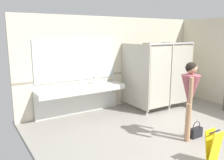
{
  "coord_description": "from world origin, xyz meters",
  "views": [
    {
      "loc": [
        -4.11,
        -3.13,
        2.31
      ],
      "look_at": [
        -1.25,
        1.42,
        1.23
      ],
      "focal_mm": 37.56,
      "sensor_mm": 36.0,
      "label": 1
    }
  ],
  "objects_px": {
    "soap_dispenser": "(94,81)",
    "wet_floor_sign": "(213,147)",
    "handbag": "(196,132)",
    "person_standing": "(190,91)"
  },
  "relations": [
    {
      "from": "soap_dispenser",
      "to": "handbag",
      "type": "bearing_deg",
      "value": -69.04
    },
    {
      "from": "person_standing",
      "to": "soap_dispenser",
      "type": "xyz_separation_m",
      "value": [
        -0.83,
        2.81,
        -0.18
      ]
    },
    {
      "from": "person_standing",
      "to": "wet_floor_sign",
      "type": "relative_size",
      "value": 2.67
    },
    {
      "from": "person_standing",
      "to": "handbag",
      "type": "height_order",
      "value": "person_standing"
    },
    {
      "from": "soap_dispenser",
      "to": "wet_floor_sign",
      "type": "height_order",
      "value": "soap_dispenser"
    },
    {
      "from": "soap_dispenser",
      "to": "wet_floor_sign",
      "type": "distance_m",
      "value": 3.81
    },
    {
      "from": "wet_floor_sign",
      "to": "person_standing",
      "type": "bearing_deg",
      "value": 64.85
    },
    {
      "from": "handbag",
      "to": "soap_dispenser",
      "type": "distance_m",
      "value": 3.15
    },
    {
      "from": "soap_dispenser",
      "to": "wet_floor_sign",
      "type": "xyz_separation_m",
      "value": [
        0.4,
        -3.74,
        -0.58
      ]
    },
    {
      "from": "handbag",
      "to": "wet_floor_sign",
      "type": "xyz_separation_m",
      "value": [
        -0.69,
        -0.9,
        0.21
      ]
    }
  ]
}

